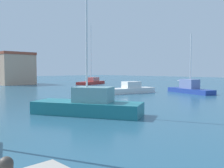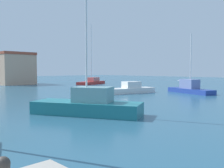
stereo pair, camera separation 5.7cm
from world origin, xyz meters
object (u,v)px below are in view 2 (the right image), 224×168
(motorboat_white_distant_east, at_px, (130,89))
(sailboat_red_inner_mooring, at_px, (92,81))
(sailboat_teal_behind_lamppost, at_px, (88,105))
(sailboat_blue_near_pier, at_px, (190,88))

(motorboat_white_distant_east, bearing_deg, sailboat_red_inner_mooring, 62.97)
(sailboat_teal_behind_lamppost, relative_size, motorboat_white_distant_east, 1.55)
(sailboat_teal_behind_lamppost, height_order, motorboat_white_distant_east, sailboat_teal_behind_lamppost)
(sailboat_teal_behind_lamppost, xyz_separation_m, sailboat_blue_near_pier, (17.93, 2.65, -0.03))
(motorboat_white_distant_east, bearing_deg, sailboat_teal_behind_lamppost, -149.18)
(sailboat_teal_behind_lamppost, distance_m, sailboat_blue_near_pier, 18.13)
(sailboat_blue_near_pier, bearing_deg, motorboat_white_distant_east, 136.27)
(sailboat_blue_near_pier, bearing_deg, sailboat_red_inner_mooring, 79.99)
(sailboat_blue_near_pier, height_order, sailboat_red_inner_mooring, sailboat_red_inner_mooring)
(sailboat_teal_behind_lamppost, height_order, sailboat_red_inner_mooring, sailboat_red_inner_mooring)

